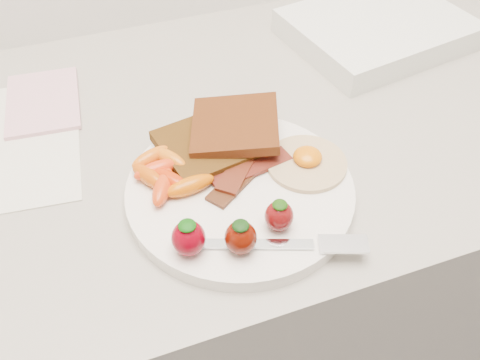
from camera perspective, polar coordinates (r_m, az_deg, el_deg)
name	(u,v)px	position (r m, az deg, el deg)	size (l,w,h in m)	color
counter	(223,301)	(1.08, -1.84, -12.81)	(2.00, 0.60, 0.90)	gray
plate	(240,191)	(0.64, 0.00, -1.20)	(0.27, 0.27, 0.02)	white
toast_lower	(205,146)	(0.67, -3.72, 3.68)	(0.11, 0.11, 0.01)	#381D04
toast_upper	(235,125)	(0.68, -0.52, 5.86)	(0.11, 0.11, 0.01)	#4D1905
fried_egg	(307,161)	(0.66, 7.14, 2.00)	(0.12, 0.12, 0.02)	#C8B597
bacon_strips	(244,169)	(0.64, 0.47, 1.14)	(0.12, 0.11, 0.01)	black
baby_carrots	(165,174)	(0.63, -8.04, 0.61)	(0.09, 0.10, 0.02)	red
strawberries	(231,231)	(0.56, -0.96, -5.49)	(0.13, 0.05, 0.04)	#70000D
fork	(295,244)	(0.57, 5.86, -6.80)	(0.18, 0.08, 0.00)	silver
paper_sheet	(5,144)	(0.77, -23.80, 3.58)	(0.19, 0.26, 0.00)	silver
notepad	(43,101)	(0.82, -20.28, 7.88)	(0.10, 0.15, 0.01)	#DFA3B0
appliance	(377,29)	(0.94, 14.43, 15.35)	(0.27, 0.22, 0.04)	white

